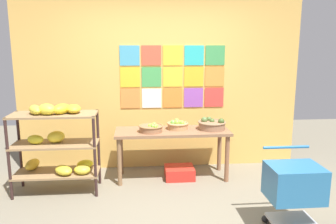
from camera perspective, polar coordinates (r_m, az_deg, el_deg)
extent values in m
plane|color=#736C5A|center=(3.84, 0.56, -17.78)|extent=(9.36, 9.36, 0.00)
cube|color=#DFAB51|center=(5.09, -1.31, 5.38)|extent=(4.20, 0.06, 2.68)
cube|color=#409ABE|center=(5.02, -6.48, 9.42)|extent=(0.29, 0.01, 0.29)
cube|color=#D44F36|center=(5.02, -2.82, 9.48)|extent=(0.29, 0.01, 0.29)
cube|color=yellow|center=(5.04, 0.82, 9.50)|extent=(0.29, 0.01, 0.29)
cube|color=#2BB7B7|center=(5.08, 4.41, 9.48)|extent=(0.29, 0.01, 0.29)
cube|color=#3E9650|center=(5.15, 7.93, 9.43)|extent=(0.29, 0.01, 0.29)
cube|color=yellow|center=(5.04, -6.40, 5.82)|extent=(0.29, 0.01, 0.29)
cube|color=#449F51|center=(5.04, -2.79, 5.88)|extent=(0.29, 0.01, 0.29)
cube|color=gold|center=(5.06, 0.81, 5.92)|extent=(0.29, 0.01, 0.29)
cube|color=gold|center=(5.10, 4.36, 5.93)|extent=(0.29, 0.01, 0.29)
cube|color=orange|center=(5.17, 7.84, 5.92)|extent=(0.29, 0.01, 0.29)
cube|color=orange|center=(5.08, -6.32, 2.27)|extent=(0.29, 0.01, 0.29)
cube|color=white|center=(5.08, -2.75, 2.33)|extent=(0.29, 0.01, 0.29)
cube|color=orange|center=(5.10, 0.80, 2.38)|extent=(0.29, 0.01, 0.29)
cube|color=purple|center=(5.14, 4.31, 2.43)|extent=(0.29, 0.01, 0.29)
cube|color=#DF3D36|center=(5.20, 7.74, 2.46)|extent=(0.29, 0.01, 0.29)
cylinder|color=#32201E|center=(4.52, -25.23, -7.26)|extent=(0.04, 0.04, 1.03)
cylinder|color=#32201E|center=(4.27, -12.19, -7.44)|extent=(0.04, 0.04, 1.03)
cylinder|color=#32201E|center=(4.88, -23.62, -5.78)|extent=(0.04, 0.04, 1.03)
cylinder|color=#32201E|center=(4.66, -11.59, -5.84)|extent=(0.04, 0.04, 1.03)
cube|color=olive|center=(4.64, -18.09, -9.68)|extent=(1.06, 0.44, 0.02)
ellipsoid|color=yellow|center=(4.50, -17.16, -9.32)|extent=(0.31, 0.32, 0.11)
ellipsoid|color=yellow|center=(4.46, -14.22, -9.38)|extent=(0.25, 0.22, 0.11)
ellipsoid|color=yellow|center=(4.66, -13.78, -8.50)|extent=(0.27, 0.25, 0.10)
ellipsoid|color=yellow|center=(4.82, -21.83, -8.17)|extent=(0.19, 0.30, 0.13)
cube|color=olive|center=(4.52, -18.39, -5.15)|extent=(1.06, 0.44, 0.02)
ellipsoid|color=yellow|center=(4.56, -21.40, -4.32)|extent=(0.23, 0.16, 0.12)
ellipsoid|color=yellow|center=(4.53, -18.29, -3.98)|extent=(0.28, 0.27, 0.15)
cube|color=olive|center=(4.43, -18.70, -0.42)|extent=(1.06, 0.44, 0.02)
ellipsoid|color=gold|center=(4.39, -15.62, 0.52)|extent=(0.24, 0.30, 0.10)
ellipsoid|color=yellow|center=(4.37, -19.71, 0.43)|extent=(0.29, 0.27, 0.14)
ellipsoid|color=yellow|center=(4.37, -17.45, 0.50)|extent=(0.27, 0.31, 0.12)
ellipsoid|color=yellow|center=(4.45, -21.42, 0.36)|extent=(0.26, 0.31, 0.11)
cube|color=brown|center=(4.73, 0.74, -3.29)|extent=(1.58, 0.56, 0.04)
cylinder|color=olive|center=(4.61, -8.17, -8.34)|extent=(0.06, 0.06, 0.66)
cylinder|color=brown|center=(4.75, 9.89, -7.77)|extent=(0.06, 0.06, 0.66)
cylinder|color=brown|center=(5.02, -7.91, -6.66)|extent=(0.06, 0.06, 0.66)
cylinder|color=brown|center=(5.16, 8.64, -6.20)|extent=(0.06, 0.06, 0.66)
cylinder|color=tan|center=(4.78, 1.63, -2.39)|extent=(0.28, 0.28, 0.08)
torus|color=#B37D4E|center=(4.77, 1.64, -1.91)|extent=(0.31, 0.31, 0.02)
sphere|color=#69B83A|center=(4.80, 1.54, -1.62)|extent=(0.07, 0.07, 0.07)
sphere|color=#79BA37|center=(4.76, 2.37, -1.85)|extent=(0.07, 0.07, 0.07)
sphere|color=#6FBD4C|center=(4.83, 1.47, -1.52)|extent=(0.07, 0.07, 0.07)
sphere|color=#68BC46|center=(4.77, 0.83, -1.76)|extent=(0.07, 0.07, 0.07)
sphere|color=#7FAD39|center=(4.76, 1.49, -1.77)|extent=(0.09, 0.09, 0.09)
cylinder|color=#946342|center=(4.63, -2.89, -2.85)|extent=(0.31, 0.31, 0.08)
torus|color=olive|center=(4.62, -2.90, -2.36)|extent=(0.33, 0.33, 0.02)
sphere|color=#7ECC3A|center=(4.54, -2.15, -2.47)|extent=(0.05, 0.05, 0.05)
sphere|color=#76BD42|center=(4.67, -2.35, -2.07)|extent=(0.06, 0.06, 0.06)
sphere|color=#7CC533|center=(4.61, -3.08, -2.31)|extent=(0.05, 0.05, 0.05)
sphere|color=#79C73F|center=(4.60, -2.00, -2.36)|extent=(0.05, 0.05, 0.05)
sphere|color=#7AD231|center=(4.61, -2.67, -2.26)|extent=(0.05, 0.05, 0.05)
sphere|color=#7BC241|center=(4.57, -2.56, -2.41)|extent=(0.05, 0.05, 0.05)
cylinder|color=#8F6549|center=(4.80, 7.37, -2.29)|extent=(0.37, 0.37, 0.10)
torus|color=#8C6B4D|center=(4.79, 7.39, -1.70)|extent=(0.39, 0.39, 0.02)
sphere|color=#4A652F|center=(4.90, 6.92, -1.20)|extent=(0.08, 0.08, 0.08)
sphere|color=#536C37|center=(4.81, 6.12, -1.32)|extent=(0.09, 0.09, 0.09)
sphere|color=#49622B|center=(4.82, 7.41, -1.49)|extent=(0.07, 0.07, 0.07)
sphere|color=#445A27|center=(4.77, 8.94, -1.55)|extent=(0.09, 0.09, 0.09)
cube|color=red|center=(4.89, 1.94, -10.13)|extent=(0.41, 0.35, 0.16)
sphere|color=black|center=(3.93, 16.04, -16.89)|extent=(0.08, 0.08, 0.08)
sphere|color=black|center=(4.09, 21.79, -16.10)|extent=(0.08, 0.08, 0.08)
cube|color=#A5A8AD|center=(3.85, 20.01, -16.73)|extent=(0.44, 0.33, 0.03)
cube|color=#286899|center=(3.68, 20.44, -11.05)|extent=(0.52, 0.41, 0.35)
cylinder|color=#286899|center=(3.79, 19.23, -5.61)|extent=(0.50, 0.03, 0.03)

